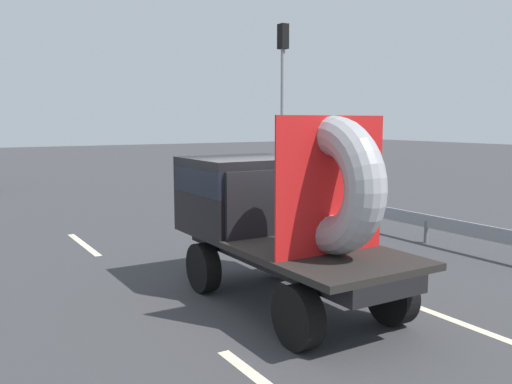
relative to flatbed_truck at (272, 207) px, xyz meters
The scene contains 7 objects.
ground_plane 1.58m from the flatbed_truck, 134.31° to the left, with size 120.00×120.00×0.00m, color #38383A.
flatbed_truck is the anchor object (origin of this frame).
traffic_light 11.89m from the flatbed_truck, 54.97° to the left, with size 0.42×0.36×6.53m.
guardrail 6.30m from the flatbed_truck, 27.62° to the left, with size 0.10×11.08×0.71m.
lane_dash_left_far 6.18m from the flatbed_truck, 106.93° to the left, with size 2.71×0.16×0.01m, color beige.
lane_dash_right_near 3.29m from the flatbed_truck, 53.13° to the right, with size 2.91×0.16×0.01m, color beige.
lane_dash_right_far 5.75m from the flatbed_truck, 71.68° to the left, with size 2.62×0.16×0.01m, color beige.
Camera 1 is at (-4.67, -7.67, 2.97)m, focal length 37.99 mm.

